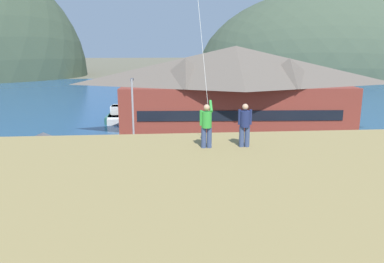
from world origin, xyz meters
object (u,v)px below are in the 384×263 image
at_px(harbor_lodge, 235,90).
at_px(person_companion, 245,124).
at_px(parked_car_mid_row_center, 306,205).
at_px(parked_car_mid_row_far, 313,166).
at_px(moored_boat_inner_slip, 119,115).
at_px(parked_car_front_row_red, 204,206).
at_px(moored_boat_outer_mooring, 168,114).
at_px(parking_light_pole, 133,118).
at_px(parked_car_mid_row_near, 127,170).
at_px(parked_car_back_row_right, 118,208).
at_px(storage_shed_near_lot, 46,165).
at_px(moored_boat_wharfside, 119,115).
at_px(parked_car_front_row_end, 245,167).
at_px(wharf_dock, 144,117).
at_px(person_kite_flyer, 207,124).

xyz_separation_m(harbor_lodge, person_companion, (-5.30, -28.49, 2.01)).
bearing_deg(parked_car_mid_row_center, parked_car_mid_row_far, 64.84).
xyz_separation_m(moored_boat_inner_slip, parked_car_front_row_red, (8.57, -32.93, 0.34)).
xyz_separation_m(moored_boat_outer_mooring, parked_car_front_row_red, (1.48, -33.52, 0.34)).
relative_size(parked_car_mid_row_center, parking_light_pole, 0.56).
relative_size(moored_boat_outer_mooring, person_companion, 4.02).
bearing_deg(parked_car_mid_row_near, person_companion, -66.67).
relative_size(moored_boat_inner_slip, parked_car_mid_row_far, 1.94).
height_order(moored_boat_outer_mooring, parked_car_back_row_right, moored_boat_outer_mooring).
xyz_separation_m(storage_shed_near_lot, moored_boat_inner_slip, (1.95, 28.49, -1.80)).
bearing_deg(moored_boat_wharfside, parked_car_front_row_end, -63.92).
height_order(wharf_dock, parked_car_mid_row_far, parked_car_mid_row_far).
relative_size(moored_boat_outer_mooring, parked_car_mid_row_far, 1.64).
distance_m(storage_shed_near_lot, person_kite_flyer, 15.83).
distance_m(moored_boat_inner_slip, parked_car_front_row_red, 34.03).
bearing_deg(parked_car_front_row_red, parked_car_mid_row_far, 35.65).
relative_size(parked_car_mid_row_center, parked_car_front_row_end, 1.02).
xyz_separation_m(moored_boat_wharfside, parking_light_pole, (3.73, -22.93, 3.84)).
distance_m(moored_boat_outer_mooring, parked_car_mid_row_near, 26.66).
xyz_separation_m(storage_shed_near_lot, parking_light_pole, (5.66, 6.02, 2.04)).
height_order(parked_car_mid_row_center, parked_car_back_row_right, same).
relative_size(parked_car_mid_row_far, parking_light_pole, 0.54).
relative_size(moored_boat_inner_slip, parked_car_back_row_right, 1.90).
xyz_separation_m(wharf_dock, parked_car_back_row_right, (-0.31, -33.14, 0.71)).
bearing_deg(person_kite_flyer, parked_car_mid_row_near, 107.84).
relative_size(wharf_dock, parked_car_front_row_end, 2.69).
height_order(moored_boat_outer_mooring, person_kite_flyer, person_kite_flyer).
relative_size(wharf_dock, parking_light_pole, 1.46).
height_order(parked_car_front_row_end, person_companion, person_companion).
height_order(parked_car_mid_row_far, parked_car_front_row_red, same).
bearing_deg(person_companion, person_kite_flyer, -179.64).
bearing_deg(wharf_dock, parking_light_pole, -89.90).
distance_m(moored_boat_outer_mooring, person_companion, 41.05).
xyz_separation_m(moored_boat_outer_mooring, parked_car_mid_row_center, (7.77, -33.88, 0.34)).
xyz_separation_m(wharf_dock, parked_car_front_row_end, (9.11, -25.99, 0.71)).
bearing_deg(harbor_lodge, parked_car_mid_row_center, -89.49).
xyz_separation_m(parked_car_mid_row_center, parked_car_front_row_end, (-2.09, 7.60, 0.00)).
distance_m(storage_shed_near_lot, parked_car_front_row_red, 11.52).
distance_m(harbor_lodge, parked_car_back_row_right, 24.73).
xyz_separation_m(harbor_lodge, moored_boat_wharfside, (-14.70, 11.78, -4.89)).
xyz_separation_m(parked_car_mid_row_center, parked_car_front_row_red, (-6.30, 0.37, 0.00)).
bearing_deg(moored_boat_wharfside, person_companion, -76.86).
bearing_deg(storage_shed_near_lot, person_kite_flyer, -49.16).
relative_size(harbor_lodge, parking_light_pole, 3.52).
bearing_deg(moored_boat_wharfside, moored_boat_outer_mooring, 1.04).
bearing_deg(parked_car_back_row_right, parked_car_mid_row_near, 90.17).
bearing_deg(moored_boat_inner_slip, person_companion, -76.75).
distance_m(parked_car_mid_row_far, person_companion, 17.77).
xyz_separation_m(moored_boat_outer_mooring, person_kite_flyer, (0.75, -40.41, 6.91)).
height_order(moored_boat_outer_mooring, parked_car_front_row_red, moored_boat_outer_mooring).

